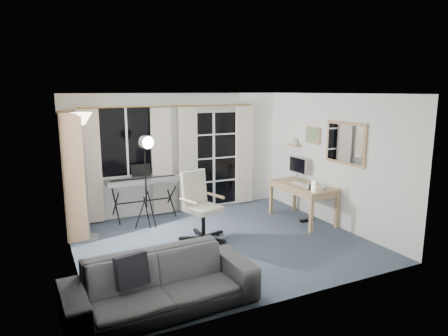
# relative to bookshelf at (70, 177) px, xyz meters

# --- Properties ---
(floor) EXTENTS (4.50, 4.00, 0.02)m
(floor) POSITION_rel_bookshelf_xyz_m (2.13, -1.49, -1.01)
(floor) COLOR #3D4759
(floor) RESTS_ON ground
(window) EXTENTS (1.20, 0.08, 1.40)m
(window) POSITION_rel_bookshelf_xyz_m (1.08, 0.48, 0.50)
(window) COLOR white
(window) RESTS_ON floor
(french_door) EXTENTS (1.32, 0.09, 2.11)m
(french_door) POSITION_rel_bookshelf_xyz_m (2.88, 0.48, 0.03)
(french_door) COLOR white
(french_door) RESTS_ON floor
(curtains) EXTENTS (3.60, 0.07, 2.13)m
(curtains) POSITION_rel_bookshelf_xyz_m (1.99, 0.39, 0.10)
(curtains) COLOR gold
(curtains) RESTS_ON floor
(bookshelf) EXTENTS (0.38, 0.99, 2.10)m
(bookshelf) POSITION_rel_bookshelf_xyz_m (0.00, 0.00, 0.00)
(bookshelf) COLOR tan
(bookshelf) RESTS_ON floor
(torchiere_lamp) EXTENTS (0.40, 0.40, 2.11)m
(torchiere_lamp) POSITION_rel_bookshelf_xyz_m (0.21, -0.35, 0.70)
(torchiere_lamp) COLOR #B2B2B7
(torchiere_lamp) RESTS_ON floor
(keyboard_piano) EXTENTS (1.38, 0.68, 1.00)m
(keyboard_piano) POSITION_rel_bookshelf_xyz_m (1.29, 0.21, -0.24)
(keyboard_piano) COLOR black
(keyboard_piano) RESTS_ON floor
(studio_light) EXTENTS (0.38, 0.39, 1.72)m
(studio_light) POSITION_rel_bookshelf_xyz_m (1.23, -0.34, 0.38)
(studio_light) COLOR black
(studio_light) RESTS_ON floor
(office_chair) EXTENTS (0.80, 0.76, 1.15)m
(office_chair) POSITION_rel_bookshelf_xyz_m (1.86, -1.15, -0.32)
(office_chair) COLOR black
(office_chair) RESTS_ON floor
(desk) EXTENTS (0.69, 1.33, 0.71)m
(desk) POSITION_rel_bookshelf_xyz_m (4.01, -1.14, -0.38)
(desk) COLOR #9D8350
(desk) RESTS_ON floor
(monitor) EXTENTS (0.17, 0.51, 0.44)m
(monitor) POSITION_rel_bookshelf_xyz_m (4.20, -0.69, -0.03)
(monitor) COLOR silver
(monitor) RESTS_ON desk
(desk_clutter) EXTENTS (0.41, 0.81, 0.89)m
(desk_clutter) POSITION_rel_bookshelf_xyz_m (3.95, -1.36, -0.44)
(desk_clutter) COLOR white
(desk_clutter) RESTS_ON desk
(mug) EXTENTS (0.12, 0.09, 0.12)m
(mug) POSITION_rel_bookshelf_xyz_m (4.11, -1.64, -0.23)
(mug) COLOR silver
(mug) RESTS_ON desk
(wall_mirror) EXTENTS (0.04, 0.94, 0.74)m
(wall_mirror) POSITION_rel_bookshelf_xyz_m (4.35, -1.84, 0.55)
(wall_mirror) COLOR tan
(wall_mirror) RESTS_ON floor
(framed_print) EXTENTS (0.03, 0.42, 0.32)m
(framed_print) POSITION_rel_bookshelf_xyz_m (4.36, -0.94, 0.60)
(framed_print) COLOR tan
(framed_print) RESTS_ON floor
(wall_shelf) EXTENTS (0.16, 0.30, 0.18)m
(wall_shelf) POSITION_rel_bookshelf_xyz_m (4.29, -0.44, 0.41)
(wall_shelf) COLOR tan
(wall_shelf) RESTS_ON floor
(sofa) EXTENTS (2.16, 0.71, 0.83)m
(sofa) POSITION_rel_bookshelf_xyz_m (0.65, -3.04, -0.58)
(sofa) COLOR #323235
(sofa) RESTS_ON floor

